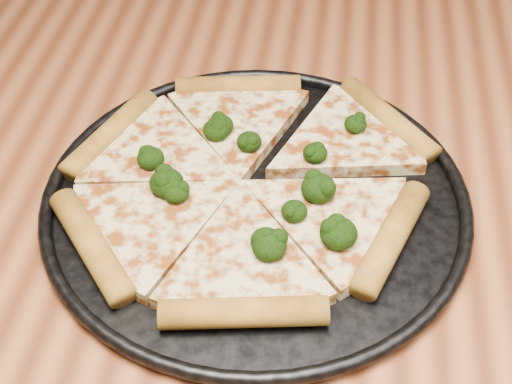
# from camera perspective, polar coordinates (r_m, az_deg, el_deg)

# --- Properties ---
(dining_table) EXTENTS (1.20, 0.90, 0.75)m
(dining_table) POSITION_cam_1_polar(r_m,az_deg,el_deg) (0.72, 6.51, -7.70)
(dining_table) COLOR brown
(dining_table) RESTS_ON ground
(pizza_pan) EXTENTS (0.39, 0.39, 0.02)m
(pizza_pan) POSITION_cam_1_polar(r_m,az_deg,el_deg) (0.66, -0.00, -0.51)
(pizza_pan) COLOR black
(pizza_pan) RESTS_ON dining_table
(pizza) EXTENTS (0.36, 0.34, 0.03)m
(pizza) POSITION_cam_1_polar(r_m,az_deg,el_deg) (0.66, -0.89, 0.94)
(pizza) COLOR #DDC587
(pizza) RESTS_ON pizza_pan
(broccoli_florets) EXTENTS (0.21, 0.19, 0.02)m
(broccoli_florets) POSITION_cam_1_polar(r_m,az_deg,el_deg) (0.65, 0.08, 0.63)
(broccoli_florets) COLOR black
(broccoli_florets) RESTS_ON pizza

